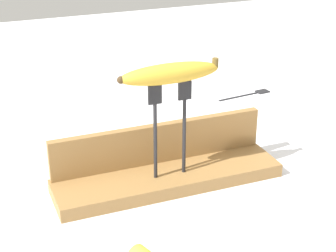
# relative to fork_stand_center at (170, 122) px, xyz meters

# --- Properties ---
(ground_plane) EXTENTS (3.00, 3.00, 0.00)m
(ground_plane) POSITION_rel_fork_stand_center_xyz_m (0.00, 0.01, -0.14)
(ground_plane) COLOR silver
(wooden_board) EXTENTS (0.45, 0.12, 0.03)m
(wooden_board) POSITION_rel_fork_stand_center_xyz_m (0.00, 0.01, -0.13)
(wooden_board) COLOR olive
(wooden_board) RESTS_ON ground
(board_backstop) EXTENTS (0.45, 0.02, 0.08)m
(board_backstop) POSITION_rel_fork_stand_center_xyz_m (0.00, 0.06, -0.07)
(board_backstop) COLOR olive
(board_backstop) RESTS_ON wooden_board
(fork_stand_center) EXTENTS (0.09, 0.01, 0.19)m
(fork_stand_center) POSITION_rel_fork_stand_center_xyz_m (0.00, 0.00, 0.00)
(fork_stand_center) COLOR black
(fork_stand_center) RESTS_ON wooden_board
(banana_raised_center) EXTENTS (0.20, 0.04, 0.04)m
(banana_raised_center) POSITION_rel_fork_stand_center_xyz_m (-0.00, -0.00, 0.10)
(banana_raised_center) COLOR gold
(banana_raised_center) RESTS_ON fork_stand_center
(fork_fallen_near) EXTENTS (0.17, 0.04, 0.01)m
(fork_fallen_near) POSITION_rel_fork_stand_center_xyz_m (0.40, 0.38, -0.14)
(fork_fallen_near) COLOR black
(fork_fallen_near) RESTS_ON ground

